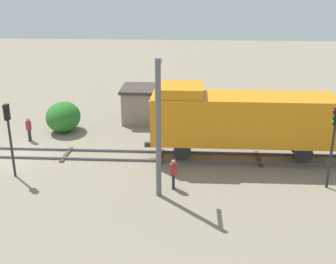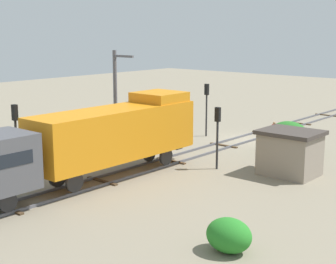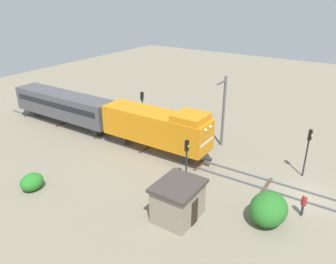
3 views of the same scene
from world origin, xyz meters
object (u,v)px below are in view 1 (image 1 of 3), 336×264
Objects in this scene: traffic_signal_mid at (158,101)px; relay_hut at (140,103)px; worker_near_track at (29,127)px; traffic_signal_far at (334,134)px; worker_by_signal at (173,172)px; locomotive at (239,118)px; catenary_mast at (158,126)px; traffic_signal_near at (9,127)px.

traffic_signal_mid is 1.12× the size of relay_hut.
worker_near_track is (1.00, -8.99, -1.75)m from traffic_signal_mid.
traffic_signal_far is 2.66× the size of worker_by_signal.
locomotive is at bearing 43.18° from relay_hut.
traffic_signal_far reaches higher than worker_near_track.
locomotive is 6.29m from traffic_signal_mid.
worker_near_track is at bearing 40.41° from worker_by_signal.
traffic_signal_far reaches higher than worker_by_signal.
traffic_signal_near is at bearing -101.51° from catenary_mast.
traffic_signal_near is 0.96× the size of traffic_signal_far.
traffic_signal_far reaches higher than traffic_signal_near.
traffic_signal_mid is 4.66m from relay_hut.
traffic_signal_far is at bearing -103.18° from worker_by_signal.
catenary_mast is at bearing 11.21° from relay_hut.
locomotive is 2.68× the size of traffic_signal_near.
worker_near_track is 1.00× the size of worker_by_signal.
worker_by_signal is at bearing 135.10° from catenary_mast.
traffic_signal_far is (3.60, 4.52, 0.35)m from locomotive.
relay_hut is at bearing -136.82° from locomotive.
traffic_signal_mid is 0.87× the size of traffic_signal_far.
traffic_signal_near reaches higher than traffic_signal_mid.
traffic_signal_near is 0.60× the size of catenary_mast.
locomotive reaches higher than traffic_signal_near.
traffic_signal_far is 1.29× the size of relay_hut.
worker_near_track is 8.87m from relay_hut.
catenary_mast reaches higher than locomotive.
relay_hut is at bearing -133.84° from traffic_signal_far.
traffic_signal_near is 6.07m from worker_near_track.
locomotive reaches higher than worker_by_signal.
traffic_signal_far is at bearing 46.16° from relay_hut.
catenary_mast is at bearing -81.67° from traffic_signal_far.
locomotive is 10.38m from relay_hut.
locomotive is 1.60× the size of catenary_mast.
worker_near_track is (-6.00, -18.80, -2.13)m from traffic_signal_far.
traffic_signal_mid is 8.44m from catenary_mast.
relay_hut is (-12.43, -2.46, -2.47)m from catenary_mast.
locomotive is at bearing 103.75° from traffic_signal_near.
traffic_signal_near is 2.54× the size of worker_by_signal.
catenary_mast is at bearing 117.82° from worker_by_signal.
traffic_signal_near reaches higher than worker_near_track.
relay_hut is at bearing -2.01° from worker_by_signal.
traffic_signal_near reaches higher than worker_by_signal.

